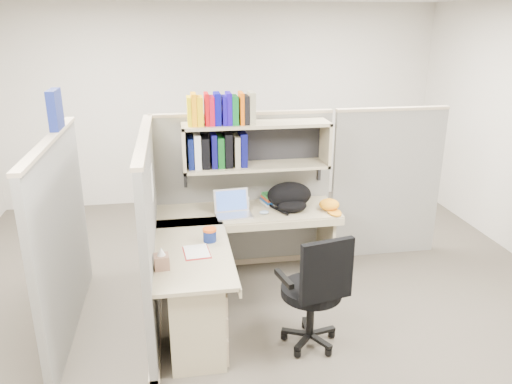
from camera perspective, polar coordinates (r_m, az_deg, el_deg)
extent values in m
plane|color=#38332B|center=(4.64, 0.22, -13.13)|extent=(6.00, 6.00, 0.00)
plane|color=#BAB4A8|center=(6.99, -3.96, 9.82)|extent=(6.00, 0.00, 6.00)
cube|color=#62625D|center=(5.10, -1.47, -0.08)|extent=(1.80, 0.06, 1.60)
cube|color=tan|center=(4.89, -1.55, 8.98)|extent=(1.80, 0.08, 0.03)
cube|color=#62625D|center=(4.22, -11.94, -4.71)|extent=(0.06, 1.80, 1.60)
cube|color=tan|center=(3.97, -12.74, 6.12)|extent=(0.08, 1.80, 0.03)
cube|color=#62625D|center=(4.32, -21.27, -5.11)|extent=(0.06, 1.80, 1.60)
cube|color=#62625D|center=(5.52, 14.68, 0.80)|extent=(1.20, 0.06, 1.60)
cube|color=navy|center=(4.38, -21.98, 8.73)|extent=(0.07, 0.27, 0.32)
cube|color=white|center=(4.22, -11.79, 1.11)|extent=(0.00, 0.21, 0.28)
cube|color=tan|center=(4.72, 0.01, 7.76)|extent=(1.40, 0.34, 0.03)
cube|color=tan|center=(4.82, 0.01, 2.97)|extent=(1.40, 0.34, 0.03)
cube|color=tan|center=(4.71, -8.27, 4.96)|extent=(0.03, 0.34, 0.44)
cube|color=tan|center=(4.92, 7.93, 5.60)|extent=(0.03, 0.34, 0.44)
cube|color=black|center=(4.92, -0.30, 5.78)|extent=(1.38, 0.01, 0.41)
cube|color=#DABB04|center=(4.62, -7.66, 9.15)|extent=(0.03, 0.20, 0.26)
cube|color=#FF9E05|center=(4.62, -7.12, 9.36)|extent=(0.05, 0.20, 0.29)
cube|color=#F3BB05|center=(4.62, -6.45, 9.21)|extent=(0.06, 0.20, 0.26)
cube|color=#AF070C|center=(4.62, -5.67, 9.43)|extent=(0.04, 0.20, 0.29)
cube|color=#B00721|center=(4.63, -5.13, 9.27)|extent=(0.05, 0.20, 0.26)
cube|color=#060487|center=(4.63, -4.47, 9.48)|extent=(0.06, 0.20, 0.29)
cube|color=#110495|center=(4.64, -3.68, 9.33)|extent=(0.04, 0.20, 0.26)
cube|color=#180598|center=(4.64, -3.15, 9.53)|extent=(0.04, 0.20, 0.29)
cube|color=#065B1E|center=(4.65, -2.49, 9.37)|extent=(0.06, 0.20, 0.26)
cube|color=#E85C05|center=(4.65, -1.71, 9.58)|extent=(0.04, 0.20, 0.29)
cube|color=black|center=(4.66, -1.18, 9.41)|extent=(0.05, 0.20, 0.26)
cube|color=gray|center=(4.67, -0.53, 9.61)|extent=(0.06, 0.20, 0.29)
cube|color=#071049|center=(4.74, -7.47, 4.53)|extent=(0.05, 0.24, 0.29)
cube|color=silver|center=(4.74, -6.72, 4.74)|extent=(0.06, 0.24, 0.32)
cube|color=black|center=(4.75, -5.85, 4.61)|extent=(0.07, 0.24, 0.29)
cube|color=#08074C|center=(4.75, -4.86, 4.84)|extent=(0.05, 0.24, 0.32)
cube|color=#094313|center=(4.76, -4.11, 4.70)|extent=(0.06, 0.24, 0.29)
cube|color=black|center=(4.76, -3.25, 4.91)|extent=(0.07, 0.24, 0.32)
cube|color=gray|center=(4.77, -2.26, 4.78)|extent=(0.05, 0.24, 0.29)
cube|color=#07084B|center=(4.78, -1.53, 4.99)|extent=(0.06, 0.24, 0.32)
cube|color=tan|center=(4.82, -0.91, -2.31)|extent=(1.74, 0.60, 0.03)
cube|color=tan|center=(4.07, -7.28, -6.69)|extent=(0.60, 1.34, 0.03)
cube|color=tan|center=(4.56, -0.34, -4.08)|extent=(1.74, 0.02, 0.07)
cube|color=tan|center=(4.10, -3.04, -6.87)|extent=(0.02, 1.34, 0.07)
cube|color=tan|center=(3.95, -6.81, -13.80)|extent=(0.40, 0.55, 0.68)
cube|color=tan|center=(3.85, -3.75, -11.09)|extent=(0.02, 0.50, 0.16)
cube|color=tan|center=(3.95, -3.69, -13.35)|extent=(0.02, 0.50, 0.16)
cube|color=tan|center=(4.07, -3.62, -15.96)|extent=(0.02, 0.50, 0.22)
cube|color=#B2B2B7|center=(3.86, -3.60, -11.08)|extent=(0.01, 0.12, 0.01)
cube|color=tan|center=(5.16, 7.92, -5.40)|extent=(0.03, 0.55, 0.70)
cylinder|color=navy|center=(4.17, -5.31, -4.99)|extent=(0.11, 0.11, 0.10)
cylinder|color=#D04E13|center=(4.15, -5.33, -4.31)|extent=(0.12, 0.12, 0.02)
ellipsoid|color=#869EBF|center=(4.73, 0.93, -2.33)|extent=(0.10, 0.07, 0.03)
cylinder|color=silver|center=(4.89, -1.17, -1.19)|extent=(0.09, 0.09, 0.10)
cylinder|color=black|center=(3.97, 6.33, -11.14)|extent=(0.47, 0.47, 0.07)
cube|color=black|center=(3.67, 8.10, -8.93)|extent=(0.41, 0.14, 0.47)
cylinder|color=black|center=(4.07, 6.23, -13.53)|extent=(0.06, 0.06, 0.41)
cylinder|color=black|center=(4.20, 6.11, -16.25)|extent=(0.45, 0.45, 0.10)
cube|color=black|center=(3.80, 3.21, -9.86)|extent=(0.10, 0.27, 0.04)
cube|color=black|center=(4.00, 9.45, -8.51)|extent=(0.10, 0.27, 0.04)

